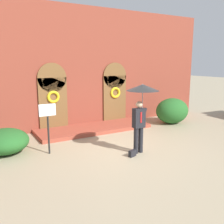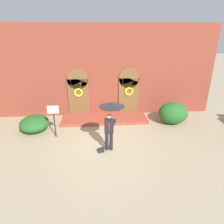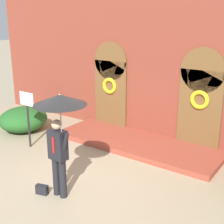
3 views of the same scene
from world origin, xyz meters
name	(u,v)px [view 1 (image 1 of 3)]	position (x,y,z in m)	size (l,w,h in m)	color
ground_plane	(131,150)	(0.00, 0.00, 0.00)	(80.00, 80.00, 0.00)	tan
building_facade	(83,71)	(0.00, 4.15, 2.68)	(14.00, 2.30, 5.60)	brown
person_with_umbrella	(142,98)	(0.16, -0.34, 1.91)	(1.10, 1.10, 2.36)	black
handbag	(132,153)	(-0.31, -0.54, 0.11)	(0.28, 0.12, 0.22)	black
sign_post	(48,120)	(-2.63, 1.10, 1.16)	(0.56, 0.06, 1.72)	black
shrub_left	(5,141)	(-3.91, 1.91, 0.42)	(1.57, 1.70, 0.84)	#235B23
shrub_right	(172,111)	(4.02, 2.27, 0.64)	(1.73, 1.43, 1.29)	#235B23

